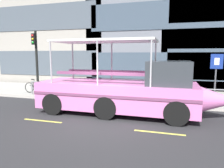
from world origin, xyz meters
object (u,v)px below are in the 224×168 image
at_px(pedestrian_near_bow, 179,82).
at_px(leaned_bicycle, 36,88).
at_px(duck_tour_boat, 127,91).
at_px(parking_sign, 216,70).
at_px(traffic_light_pole, 36,56).

bearing_deg(pedestrian_near_bow, leaned_bicycle, -176.74).
bearing_deg(duck_tour_boat, leaned_bicycle, 159.99).
xyz_separation_m(parking_sign, duck_tour_boat, (-4.19, -2.51, -0.86)).
relative_size(traffic_light_pole, pedestrian_near_bow, 2.43).
height_order(traffic_light_pole, duck_tour_boat, traffic_light_pole).
bearing_deg(leaned_bicycle, parking_sign, 0.17).
bearing_deg(traffic_light_pole, leaned_bicycle, -149.58).
xyz_separation_m(leaned_bicycle, duck_tour_boat, (6.80, -2.48, 0.53)).
distance_m(traffic_light_pole, pedestrian_near_bow, 9.25).
relative_size(traffic_light_pole, parking_sign, 1.58).
bearing_deg(parking_sign, traffic_light_pole, 179.89).
bearing_deg(leaned_bicycle, traffic_light_pole, 30.42).
relative_size(parking_sign, pedestrian_near_bow, 1.54).
bearing_deg(parking_sign, leaned_bicycle, -179.83).
bearing_deg(leaned_bicycle, pedestrian_near_bow, 3.26).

